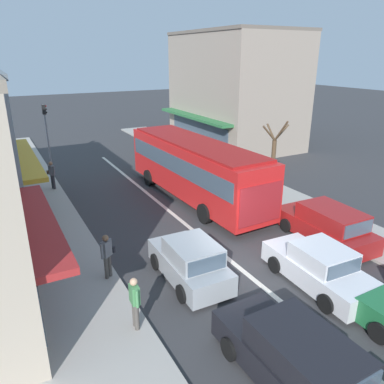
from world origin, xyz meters
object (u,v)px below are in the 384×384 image
hatchback_queue_gap_filler (190,262)px  parked_wagon_kerb_second (326,225)px  traffic_light_downstreet (46,124)px  parked_sedan_kerb_third (243,184)px  city_bus (195,166)px  pedestrian_with_handbag_near (107,253)px  sedan_adjacent_lane_lead (320,268)px  street_tree_right (273,161)px  wagon_behind_bus_mid (297,361)px  pedestrian_browsing_midblock (52,173)px  pedestrian_far_walker (135,300)px

hatchback_queue_gap_filler → parked_wagon_kerb_second: size_ratio=0.82×
parked_wagon_kerb_second → traffic_light_downstreet: bearing=113.8°
hatchback_queue_gap_filler → parked_sedan_kerb_third: size_ratio=0.89×
city_bus → pedestrian_with_handbag_near: bearing=-139.7°
sedan_adjacent_lane_lead → parked_sedan_kerb_third: (2.88, 8.45, 0.00)m
street_tree_right → wagon_behind_bus_mid: bearing=-127.3°
hatchback_queue_gap_filler → parked_sedan_kerb_third: (6.62, 6.07, -0.05)m
wagon_behind_bus_mid → pedestrian_with_handbag_near: 7.02m
city_bus → parked_wagon_kerb_second: (2.45, -7.04, -1.14)m
parked_wagon_kerb_second → pedestrian_with_handbag_near: pedestrian_with_handbag_near is taller
traffic_light_downstreet → pedestrian_with_handbag_near: traffic_light_downstreet is taller
wagon_behind_bus_mid → pedestrian_browsing_midblock: 17.31m
sedan_adjacent_lane_lead → street_tree_right: bearing=60.7°
parked_wagon_kerb_second → parked_sedan_kerb_third: (0.21, 6.26, -0.08)m
wagon_behind_bus_mid → pedestrian_browsing_midblock: size_ratio=2.77×
parked_wagon_kerb_second → pedestrian_browsing_midblock: pedestrian_browsing_midblock is taller
parked_wagon_kerb_second → pedestrian_browsing_midblock: size_ratio=2.79×
pedestrian_far_walker → city_bus: bearing=52.0°
pedestrian_far_walker → pedestrian_with_handbag_near: bearing=88.5°
pedestrian_browsing_midblock → street_tree_right: bearing=-31.5°
hatchback_queue_gap_filler → traffic_light_downstreet: size_ratio=0.89×
parked_sedan_kerb_third → pedestrian_browsing_midblock: 10.97m
parked_wagon_kerb_second → street_tree_right: 5.92m
hatchback_queue_gap_filler → street_tree_right: (8.09, 5.35, 1.28)m
parked_wagon_kerb_second → traffic_light_downstreet: 20.45m
wagon_behind_bus_mid → traffic_light_downstreet: size_ratio=1.08×
sedan_adjacent_lane_lead → pedestrian_far_walker: (-6.35, 0.80, 0.40)m
hatchback_queue_gap_filler → parked_sedan_kerb_third: 8.98m
city_bus → pedestrian_with_handbag_near: 8.56m
city_bus → pedestrian_far_walker: size_ratio=6.71×
hatchback_queue_gap_filler → pedestrian_browsing_midblock: size_ratio=2.29×
pedestrian_browsing_midblock → pedestrian_far_walker: same height
parked_wagon_kerb_second → pedestrian_browsing_midblock: bearing=126.8°
traffic_light_downstreet → wagon_behind_bus_mid: bearing=-85.5°
sedan_adjacent_lane_lead → parked_sedan_kerb_third: bearing=71.2°
sedan_adjacent_lane_lead → hatchback_queue_gap_filler: 4.44m
pedestrian_with_handbag_near → pedestrian_far_walker: same height
city_bus → parked_wagon_kerb_second: bearing=-70.8°
parked_sedan_kerb_third → hatchback_queue_gap_filler: bearing=-137.5°
city_bus → parked_sedan_kerb_third: 3.02m
traffic_light_downstreet → pedestrian_with_handbag_near: (-0.75, -17.08, -1.79)m
pedestrian_browsing_midblock → city_bus: bearing=-37.4°
sedan_adjacent_lane_lead → pedestrian_browsing_midblock: 15.67m
street_tree_right → pedestrian_with_handbag_near: (-10.62, -4.01, -0.93)m
wagon_behind_bus_mid → sedan_adjacent_lane_lead: wagon_behind_bus_mid is taller
parked_wagon_kerb_second → sedan_adjacent_lane_lead: bearing=-140.7°
city_bus → pedestrian_far_walker: city_bus is taller
traffic_light_downstreet → sedan_adjacent_lane_lead: bearing=-75.1°
city_bus → hatchback_queue_gap_filler: bearing=-120.1°
pedestrian_browsing_midblock → parked_sedan_kerb_third: bearing=-32.2°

